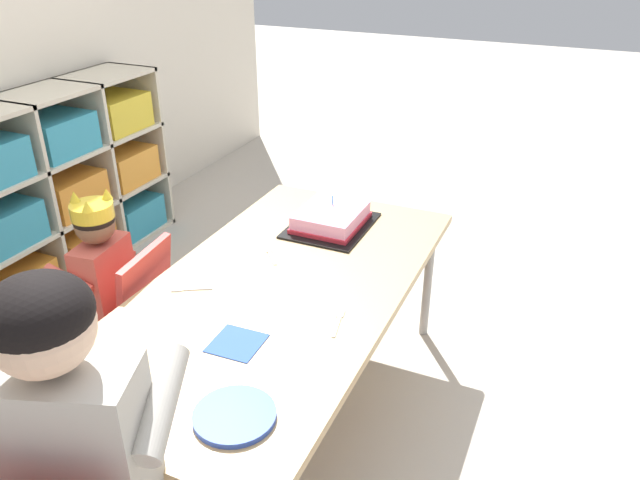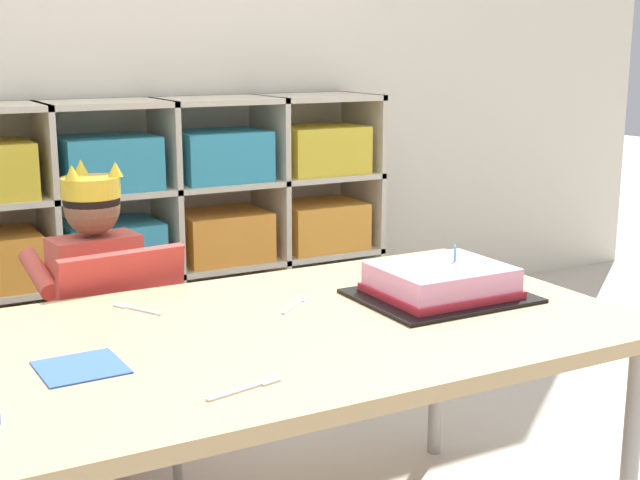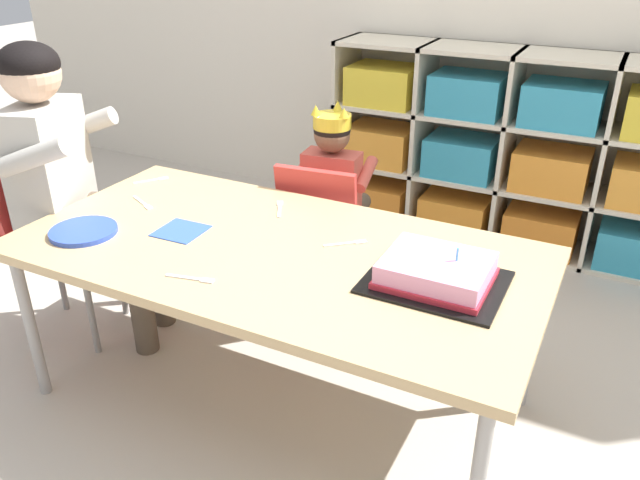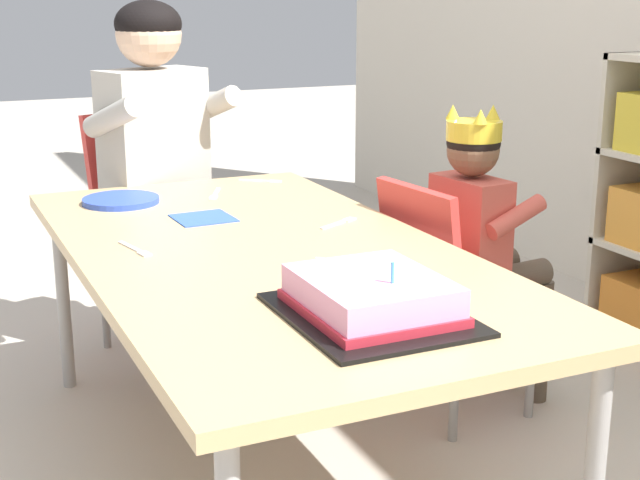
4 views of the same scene
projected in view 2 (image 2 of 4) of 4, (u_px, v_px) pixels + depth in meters
The scene contains 9 objects.
storage_cubby_shelf at pixel (167, 236), 3.11m from camera, with size 1.65×0.33×0.91m.
activity_table at pixel (241, 351), 1.65m from camera, with size 1.53×0.78×0.55m.
classroom_chair_blue at pixel (110, 349), 2.10m from camera, with size 0.36×0.37×0.63m.
child_with_crown at pixel (90, 285), 2.16m from camera, with size 0.31×0.31×0.82m.
birthday_cake_on_tray at pixel (441, 284), 1.87m from camera, with size 0.35×0.29×0.11m.
paper_napkin_square at pixel (81, 367), 1.47m from camera, with size 0.14×0.14×0.00m, color #3356B7.
fork_near_cake_tray at pixel (297, 304), 1.83m from camera, with size 0.11×0.10×0.00m.
fork_at_table_front_edge at pixel (249, 387), 1.38m from camera, with size 0.14×0.04×0.00m.
fork_by_napkin at pixel (135, 308), 1.79m from camera, with size 0.07×0.12×0.00m.
Camera 2 is at (-0.62, -1.44, 1.08)m, focal length 48.84 mm.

